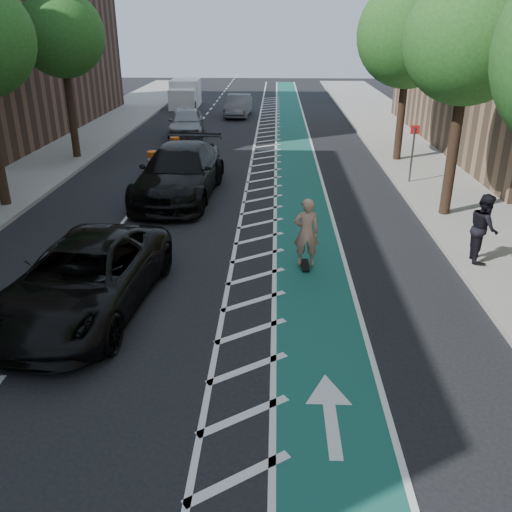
{
  "coord_description": "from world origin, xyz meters",
  "views": [
    {
      "loc": [
        1.98,
        -10.29,
        6.26
      ],
      "look_at": [
        1.55,
        1.66,
        1.1
      ],
      "focal_mm": 38.0,
      "sensor_mm": 36.0,
      "label": 1
    }
  ],
  "objects_px": {
    "skateboarder": "(306,232)",
    "suv_far": "(180,172)",
    "suv_near": "(84,278)",
    "barrel_a": "(155,203)"
  },
  "relations": [
    {
      "from": "suv_near",
      "to": "suv_far",
      "type": "xyz_separation_m",
      "value": [
        0.71,
        9.13,
        0.14
      ]
    },
    {
      "from": "suv_near",
      "to": "skateboarder",
      "type": "bearing_deg",
      "value": 31.71
    },
    {
      "from": "suv_near",
      "to": "barrel_a",
      "type": "relative_size",
      "value": 6.09
    },
    {
      "from": "barrel_a",
      "to": "suv_near",
      "type": "bearing_deg",
      "value": -91.68
    },
    {
      "from": "skateboarder",
      "to": "suv_far",
      "type": "height_order",
      "value": "skateboarder"
    },
    {
      "from": "suv_far",
      "to": "barrel_a",
      "type": "height_order",
      "value": "suv_far"
    },
    {
      "from": "skateboarder",
      "to": "suv_near",
      "type": "distance_m",
      "value": 5.86
    },
    {
      "from": "barrel_a",
      "to": "skateboarder",
      "type": "bearing_deg",
      "value": -39.81
    },
    {
      "from": "suv_near",
      "to": "suv_far",
      "type": "bearing_deg",
      "value": 90.86
    },
    {
      "from": "skateboarder",
      "to": "suv_far",
      "type": "bearing_deg",
      "value": -56.49
    }
  ]
}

